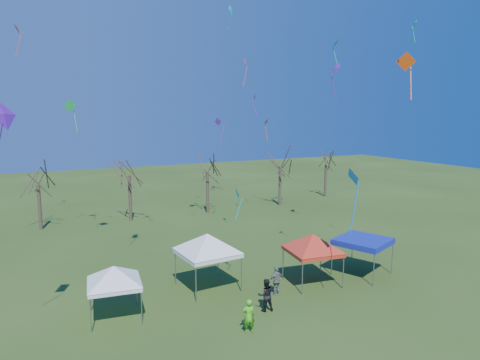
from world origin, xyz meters
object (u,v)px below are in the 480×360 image
object	(u,v)px
tree_3	(207,158)
tent_white_west	(114,270)
person_dark	(266,295)
person_grey	(277,281)
tree_2	(129,160)
tent_red	(313,237)
tent_white_mid	(207,237)
person_green	(249,316)
tree_5	(326,153)
tree_4	(280,155)
tree_1	(37,169)
tent_blue	(363,242)

from	to	relation	value
tree_3	tent_white_west	xyz separation A→B (m)	(-13.80, -20.76, -3.39)
person_dark	person_grey	bearing A→B (deg)	-124.40
tree_2	tent_red	bearing A→B (deg)	-72.58
tent_white_mid	tree_3	bearing A→B (deg)	67.83
tent_red	person_grey	bearing A→B (deg)	-170.65
tent_white_west	person_green	xyz separation A→B (m)	(5.66, -4.59, -1.82)
tree_3	tree_5	xyz separation A→B (m)	(17.69, 2.02, -0.35)
tent_red	person_grey	size ratio (longest dim) A/B	2.43
tree_3	tent_white_west	bearing A→B (deg)	-123.61
tree_4	tent_red	world-z (taller)	tree_4
tree_1	tent_red	bearing A→B (deg)	-55.43
tent_red	person_green	world-z (taller)	tent_red
person_grey	tree_4	bearing A→B (deg)	-122.42
tree_4	person_grey	bearing A→B (deg)	-122.16
tent_red	person_green	xyz separation A→B (m)	(-6.60, -3.79, -2.18)
tree_1	tent_blue	xyz separation A→B (m)	(19.23, -22.40, -3.49)
tent_red	person_dark	xyz separation A→B (m)	(-4.65, -2.09, -2.13)
tree_1	person_green	bearing A→B (deg)	-71.54
tent_white_west	person_dark	world-z (taller)	tent_white_west
tree_2	tent_white_west	xyz separation A→B (m)	(-5.40, -21.09, -3.60)
tree_5	tent_blue	world-z (taller)	tree_5
tree_3	tent_white_mid	size ratio (longest dim) A/B	1.71
person_dark	tree_3	bearing A→B (deg)	-92.76
tent_blue	person_grey	world-z (taller)	tent_blue
tree_2	person_green	bearing A→B (deg)	-89.41
tree_2	tent_blue	distance (m)	24.96
tree_2	tree_5	xyz separation A→B (m)	(26.09, 1.69, -0.56)
tent_white_mid	tent_red	world-z (taller)	tent_white_mid
tree_5	tent_white_mid	world-z (taller)	tree_5
tent_white_west	person_dark	size ratio (longest dim) A/B	2.04
tree_3	tent_blue	xyz separation A→B (m)	(2.44, -21.79, -3.78)
person_green	person_dark	world-z (taller)	person_dark
tree_4	tent_red	size ratio (longest dim) A/B	1.86
tree_4	tent_white_mid	distance (m)	26.00
tent_white_mid	tree_4	bearing A→B (deg)	48.28
tree_5	tent_blue	xyz separation A→B (m)	(-15.25, -23.81, -3.43)
tree_5	tent_blue	distance (m)	28.49
tree_5	person_dark	world-z (taller)	tree_5
tree_3	tree_4	xyz separation A→B (m)	(9.32, -0.04, -0.02)
tent_red	tree_1	bearing A→B (deg)	124.57
tree_2	person_green	size ratio (longest dim) A/B	4.71
tree_4	person_green	xyz separation A→B (m)	(-17.46, -25.30, -5.19)
tree_5	tent_white_west	xyz separation A→B (m)	(-31.49, -22.78, -3.04)
tree_2	tree_4	size ratio (longest dim) A/B	1.04
tree_4	tree_5	bearing A→B (deg)	13.85
person_green	person_dark	bearing A→B (deg)	-126.69
tree_1	tree_5	world-z (taller)	tree_1
tent_white_mid	person_green	world-z (taller)	tent_white_mid
tree_3	person_dark	size ratio (longest dim) A/B	4.30
tree_3	tree_5	bearing A→B (deg)	6.52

